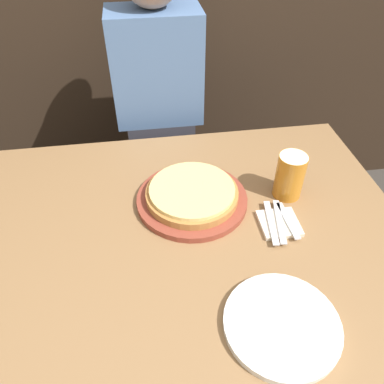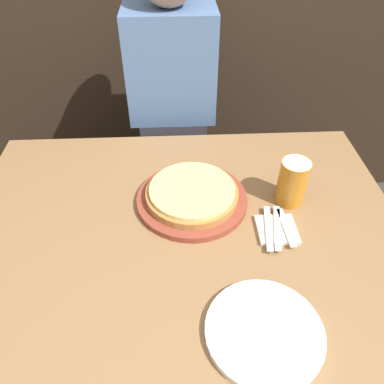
{
  "view_description": "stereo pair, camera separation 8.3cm",
  "coord_description": "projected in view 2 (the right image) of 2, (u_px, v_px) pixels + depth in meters",
  "views": [
    {
      "loc": [
        -0.09,
        -0.7,
        1.54
      ],
      "look_at": [
        0.03,
        0.12,
        0.79
      ],
      "focal_mm": 35.0,
      "sensor_mm": 36.0,
      "label": 1
    },
    {
      "loc": [
        -0.01,
        -0.71,
        1.54
      ],
      "look_at": [
        0.03,
        0.12,
        0.79
      ],
      "focal_mm": 35.0,
      "sensor_mm": 36.0,
      "label": 2
    }
  ],
  "objects": [
    {
      "name": "dinner_plate",
      "position": [
        264.0,
        332.0,
        0.82
      ],
      "size": [
        0.26,
        0.26,
        0.02
      ],
      "color": "silver",
      "rests_on": "dining_table"
    },
    {
      "name": "pizza_on_board",
      "position": [
        192.0,
        196.0,
        1.13
      ],
      "size": [
        0.34,
        0.34,
        0.06
      ],
      "color": "brown",
      "rests_on": "dining_table"
    },
    {
      "name": "beer_glass",
      "position": [
        293.0,
        181.0,
        1.1
      ],
      "size": [
        0.09,
        0.09,
        0.14
      ],
      "color": "#B7701E",
      "rests_on": "dining_table"
    },
    {
      "name": "napkin_stack",
      "position": [
        277.0,
        230.0,
        1.05
      ],
      "size": [
        0.11,
        0.11,
        0.01
      ],
      "color": "beige",
      "rests_on": "dining_table"
    },
    {
      "name": "ground_plane",
      "position": [
        186.0,
        354.0,
        1.55
      ],
      "size": [
        12.0,
        12.0,
        0.0
      ],
      "primitive_type": "plane",
      "color": "#38332D"
    },
    {
      "name": "spoon",
      "position": [
        286.0,
        227.0,
        1.05
      ],
      "size": [
        0.02,
        0.15,
        0.0
      ],
      "color": "silver",
      "rests_on": "napkin_stack"
    },
    {
      "name": "fork",
      "position": [
        268.0,
        228.0,
        1.04
      ],
      "size": [
        0.04,
        0.17,
        0.0
      ],
      "color": "silver",
      "rests_on": "napkin_stack"
    },
    {
      "name": "diner_person",
      "position": [
        173.0,
        128.0,
        1.62
      ],
      "size": [
        0.34,
        0.2,
        1.34
      ],
      "color": "#33333D",
      "rests_on": "ground_plane"
    },
    {
      "name": "dinner_knife",
      "position": [
        277.0,
        228.0,
        1.05
      ],
      "size": [
        0.05,
        0.17,
        0.0
      ],
      "color": "silver",
      "rests_on": "napkin_stack"
    },
    {
      "name": "dining_table",
      "position": [
        185.0,
        305.0,
        1.3
      ],
      "size": [
        1.27,
        0.99,
        0.75
      ],
      "color": "olive",
      "rests_on": "ground_plane"
    }
  ]
}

